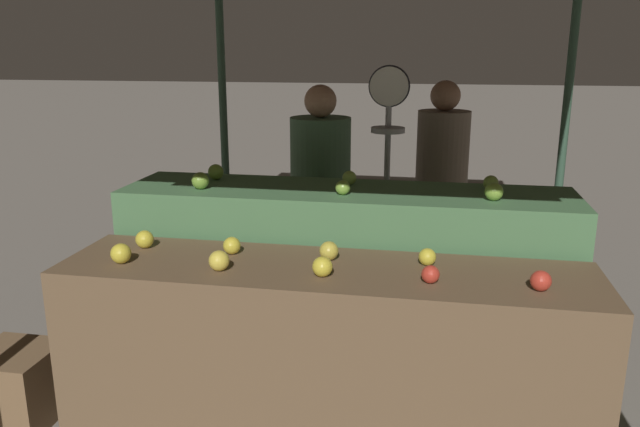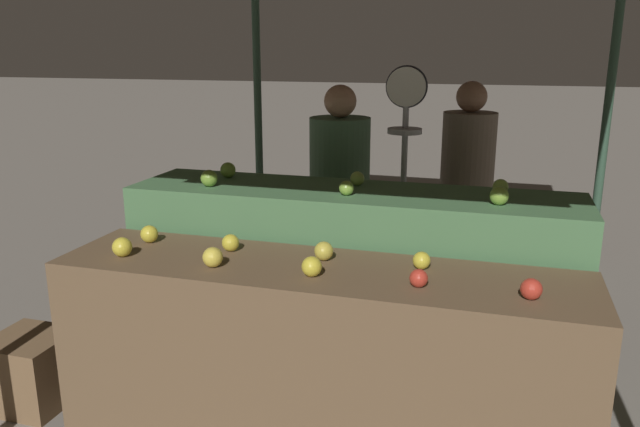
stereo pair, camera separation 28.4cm
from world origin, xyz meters
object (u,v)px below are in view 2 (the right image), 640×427
at_px(person_vendor_at_scale, 340,190).
at_px(wooden_crate_side, 32,370).
at_px(produce_scale, 404,149).
at_px(person_customer_left, 467,180).

distance_m(person_vendor_at_scale, wooden_crate_side, 2.05).
distance_m(produce_scale, person_customer_left, 0.83).
xyz_separation_m(person_vendor_at_scale, person_customer_left, (0.77, 0.50, 0.01)).
bearing_deg(person_customer_left, produce_scale, 88.11).
xyz_separation_m(produce_scale, person_customer_left, (0.33, 0.69, -0.30)).
bearing_deg(person_vendor_at_scale, person_customer_left, -142.18).
bearing_deg(produce_scale, person_vendor_at_scale, 156.51).
relative_size(produce_scale, person_vendor_at_scale, 1.08).
bearing_deg(wooden_crate_side, produce_scale, 37.70).
relative_size(produce_scale, person_customer_left, 1.07).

